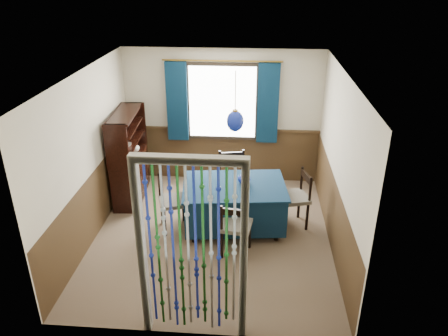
# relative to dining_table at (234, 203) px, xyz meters

# --- Properties ---
(floor) EXTENTS (4.00, 4.00, 0.00)m
(floor) POSITION_rel_dining_table_xyz_m (-0.32, -0.25, -0.44)
(floor) COLOR brown
(floor) RESTS_ON ground
(ceiling) EXTENTS (4.00, 4.00, 0.00)m
(ceiling) POSITION_rel_dining_table_xyz_m (-0.32, -0.25, 2.06)
(ceiling) COLOR silver
(ceiling) RESTS_ON ground
(wall_back) EXTENTS (3.60, 0.00, 3.60)m
(wall_back) POSITION_rel_dining_table_xyz_m (-0.32, 1.75, 0.81)
(wall_back) COLOR beige
(wall_back) RESTS_ON ground
(wall_front) EXTENTS (3.60, 0.00, 3.60)m
(wall_front) POSITION_rel_dining_table_xyz_m (-0.32, -2.25, 0.81)
(wall_front) COLOR beige
(wall_front) RESTS_ON ground
(wall_left) EXTENTS (0.00, 4.00, 4.00)m
(wall_left) POSITION_rel_dining_table_xyz_m (-2.12, -0.25, 0.81)
(wall_left) COLOR beige
(wall_left) RESTS_ON ground
(wall_right) EXTENTS (0.00, 4.00, 4.00)m
(wall_right) POSITION_rel_dining_table_xyz_m (1.48, -0.25, 0.81)
(wall_right) COLOR beige
(wall_right) RESTS_ON ground
(wainscot_back) EXTENTS (3.60, 0.00, 3.60)m
(wainscot_back) POSITION_rel_dining_table_xyz_m (-0.32, 1.74, 0.06)
(wainscot_back) COLOR #3E2B17
(wainscot_back) RESTS_ON ground
(wainscot_front) EXTENTS (3.60, 0.00, 3.60)m
(wainscot_front) POSITION_rel_dining_table_xyz_m (-0.32, -2.23, 0.06)
(wainscot_front) COLOR #3E2B17
(wainscot_front) RESTS_ON ground
(wainscot_left) EXTENTS (0.00, 4.00, 4.00)m
(wainscot_left) POSITION_rel_dining_table_xyz_m (-2.11, -0.25, 0.06)
(wainscot_left) COLOR #3E2B17
(wainscot_left) RESTS_ON ground
(wainscot_right) EXTENTS (0.00, 4.00, 4.00)m
(wainscot_right) POSITION_rel_dining_table_xyz_m (1.46, -0.25, 0.06)
(wainscot_right) COLOR #3E2B17
(wainscot_right) RESTS_ON ground
(window) EXTENTS (1.32, 0.12, 1.42)m
(window) POSITION_rel_dining_table_xyz_m (-0.32, 1.70, 1.11)
(window) COLOR black
(window) RESTS_ON wall_back
(doorway) EXTENTS (1.16, 0.12, 2.18)m
(doorway) POSITION_rel_dining_table_xyz_m (-0.32, -2.19, 0.61)
(doorway) COLOR silver
(doorway) RESTS_ON ground
(dining_table) EXTENTS (1.68, 1.25, 0.75)m
(dining_table) POSITION_rel_dining_table_xyz_m (0.00, 0.00, 0.00)
(dining_table) COLOR #0A2137
(dining_table) RESTS_ON floor
(chair_near) EXTENTS (0.48, 0.46, 0.86)m
(chair_near) POSITION_rel_dining_table_xyz_m (0.06, -0.71, 0.02)
(chair_near) COLOR black
(chair_near) RESTS_ON floor
(chair_far) EXTENTS (0.56, 0.54, 0.97)m
(chair_far) POSITION_rel_dining_table_xyz_m (-0.06, 0.68, 0.08)
(chair_far) COLOR black
(chair_far) RESTS_ON floor
(chair_left) EXTENTS (0.55, 0.56, 0.90)m
(chair_left) POSITION_rel_dining_table_xyz_m (-0.97, -0.10, 0.04)
(chair_left) COLOR black
(chair_left) RESTS_ON floor
(chair_right) EXTENTS (0.54, 0.55, 0.92)m
(chair_right) POSITION_rel_dining_table_xyz_m (0.95, 0.16, 0.05)
(chair_right) COLOR black
(chair_right) RESTS_ON floor
(sideboard) EXTENTS (0.50, 1.23, 1.58)m
(sideboard) POSITION_rel_dining_table_xyz_m (-1.89, 0.87, 0.12)
(sideboard) COLOR black
(sideboard) RESTS_ON floor
(pendant_lamp) EXTENTS (0.24, 0.24, 0.87)m
(pendant_lamp) POSITION_rel_dining_table_xyz_m (0.00, -0.00, 1.35)
(pendant_lamp) COLOR olive
(pendant_lamp) RESTS_ON ceiling
(vase_table) EXTENTS (0.23, 0.23, 0.19)m
(vase_table) POSITION_rel_dining_table_xyz_m (0.15, 0.08, 0.41)
(vase_table) COLOR navy
(vase_table) RESTS_ON dining_table
(bowl_shelf) EXTENTS (0.24, 0.24, 0.05)m
(bowl_shelf) POSITION_rel_dining_table_xyz_m (-1.83, 0.61, 0.67)
(bowl_shelf) COLOR beige
(bowl_shelf) RESTS_ON sideboard
(vase_sideboard) EXTENTS (0.24, 0.24, 0.19)m
(vase_sideboard) POSITION_rel_dining_table_xyz_m (-1.83, 1.10, 0.45)
(vase_sideboard) COLOR beige
(vase_sideboard) RESTS_ON sideboard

